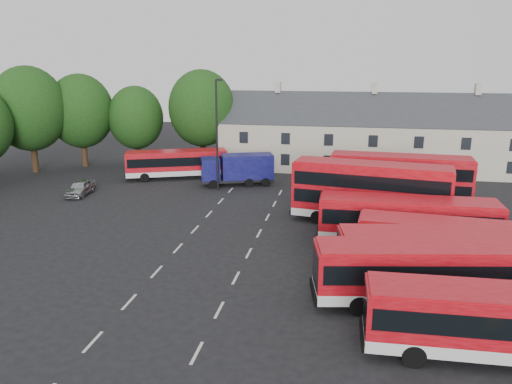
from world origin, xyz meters
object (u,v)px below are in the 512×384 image
box_truck (238,168)px  silver_car (80,188)px  lamppost (217,132)px  bus_dd_south (370,190)px  bus_row_a (501,319)px

box_truck → silver_car: size_ratio=1.82×
box_truck → lamppost: 4.89m
box_truck → lamppost: bearing=-142.1°
bus_dd_south → box_truck: size_ratio=1.60×
bus_dd_south → lamppost: size_ratio=1.13×
bus_row_a → lamppost: bearing=125.3°
box_truck → lamppost: lamppost is taller
box_truck → lamppost: size_ratio=0.71×
box_truck → silver_car: box_truck is taller
silver_car → bus_row_a: bearing=-39.5°
bus_dd_south → silver_car: 27.28m
box_truck → lamppost: (-1.53, -2.38, 3.99)m
bus_dd_south → silver_car: bus_dd_south is taller
bus_row_a → lamppost: size_ratio=1.06×
bus_row_a → box_truck: (-17.67, 28.28, -0.14)m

